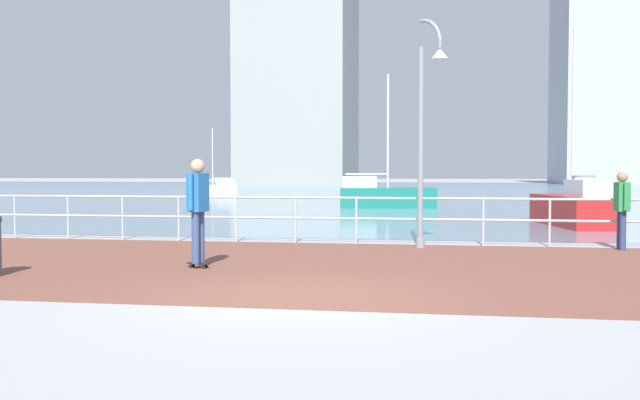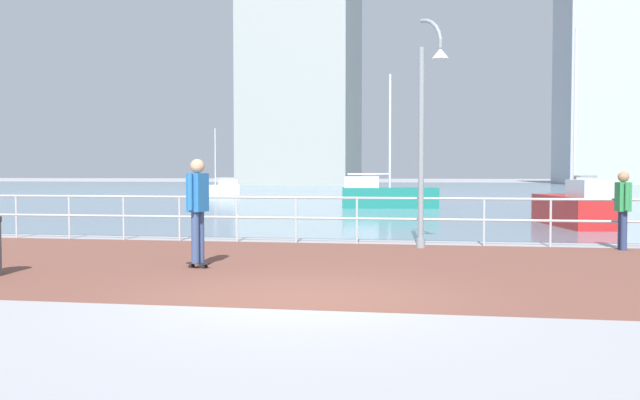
{
  "view_description": "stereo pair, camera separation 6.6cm",
  "coord_description": "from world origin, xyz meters",
  "px_view_note": "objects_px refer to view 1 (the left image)",
  "views": [
    {
      "loc": [
        1.66,
        -8.66,
        1.63
      ],
      "look_at": [
        -0.39,
        4.13,
        1.1
      ],
      "focal_mm": 38.95,
      "sensor_mm": 36.0,
      "label": 1
    },
    {
      "loc": [
        1.72,
        -8.65,
        1.63
      ],
      "look_at": [
        -0.39,
        4.13,
        1.1
      ],
      "focal_mm": 38.95,
      "sensor_mm": 36.0,
      "label": 2
    }
  ],
  "objects_px": {
    "sailboat_yellow": "(574,207)",
    "sailboat_red": "(214,189)",
    "skateboarder": "(198,202)",
    "lamppost": "(427,122)",
    "sailboat_navy": "(384,195)",
    "bystander": "(622,204)"
  },
  "relations": [
    {
      "from": "sailboat_red",
      "to": "sailboat_navy",
      "type": "distance_m",
      "value": 19.94
    },
    {
      "from": "skateboarder",
      "to": "sailboat_red",
      "type": "relative_size",
      "value": 0.4
    },
    {
      "from": "bystander",
      "to": "sailboat_yellow",
      "type": "relative_size",
      "value": 0.28
    },
    {
      "from": "lamppost",
      "to": "sailboat_red",
      "type": "bearing_deg",
      "value": 115.08
    },
    {
      "from": "sailboat_red",
      "to": "sailboat_navy",
      "type": "relative_size",
      "value": 0.77
    },
    {
      "from": "bystander",
      "to": "sailboat_yellow",
      "type": "bearing_deg",
      "value": 87.16
    },
    {
      "from": "bystander",
      "to": "sailboat_navy",
      "type": "bearing_deg",
      "value": 110.64
    },
    {
      "from": "sailboat_navy",
      "to": "sailboat_yellow",
      "type": "bearing_deg",
      "value": -56.2
    },
    {
      "from": "skateboarder",
      "to": "sailboat_red",
      "type": "bearing_deg",
      "value": 107.35
    },
    {
      "from": "skateboarder",
      "to": "sailboat_yellow",
      "type": "height_order",
      "value": "sailboat_yellow"
    },
    {
      "from": "sailboat_yellow",
      "to": "lamppost",
      "type": "bearing_deg",
      "value": -122.37
    },
    {
      "from": "lamppost",
      "to": "sailboat_yellow",
      "type": "relative_size",
      "value": 0.82
    },
    {
      "from": "lamppost",
      "to": "sailboat_red",
      "type": "relative_size",
      "value": 1.05
    },
    {
      "from": "bystander",
      "to": "sailboat_yellow",
      "type": "distance_m",
      "value": 6.49
    },
    {
      "from": "skateboarder",
      "to": "sailboat_yellow",
      "type": "distance_m",
      "value": 13.27
    },
    {
      "from": "skateboarder",
      "to": "bystander",
      "type": "relative_size",
      "value": 1.13
    },
    {
      "from": "lamppost",
      "to": "sailboat_navy",
      "type": "xyz_separation_m",
      "value": [
        -1.97,
        16.27,
        -2.11
      ]
    },
    {
      "from": "skateboarder",
      "to": "sailboat_yellow",
      "type": "xyz_separation_m",
      "value": [
        8.12,
        10.48,
        -0.55
      ]
    },
    {
      "from": "sailboat_yellow",
      "to": "sailboat_red",
      "type": "bearing_deg",
      "value": 127.72
    },
    {
      "from": "sailboat_red",
      "to": "sailboat_yellow",
      "type": "distance_m",
      "value": 31.24
    },
    {
      "from": "bystander",
      "to": "sailboat_red",
      "type": "xyz_separation_m",
      "value": [
        -18.79,
        31.18,
        -0.52
      ]
    },
    {
      "from": "lamppost",
      "to": "sailboat_yellow",
      "type": "bearing_deg",
      "value": 57.63
    }
  ]
}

